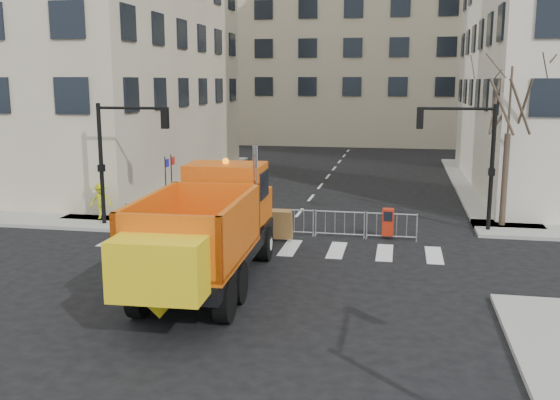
% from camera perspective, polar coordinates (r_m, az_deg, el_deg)
% --- Properties ---
extents(ground, '(120.00, 120.00, 0.00)m').
position_cam_1_polar(ground, '(19.09, -4.09, -8.54)').
color(ground, black).
rests_on(ground, ground).
extents(sidewalk_back, '(64.00, 5.00, 0.15)m').
position_cam_1_polar(sidewalk_back, '(27.04, 0.58, -2.53)').
color(sidewalk_back, gray).
rests_on(sidewalk_back, ground).
extents(building_far, '(30.00, 18.00, 24.00)m').
position_cam_1_polar(building_far, '(69.77, 7.31, 15.41)').
color(building_far, '#BEB191').
rests_on(building_far, ground).
extents(traffic_light_left, '(0.18, 0.18, 5.40)m').
position_cam_1_polar(traffic_light_left, '(28.18, -16.03, 3.02)').
color(traffic_light_left, black).
rests_on(traffic_light_left, ground).
extents(traffic_light_right, '(0.18, 0.18, 5.40)m').
position_cam_1_polar(traffic_light_right, '(27.38, 18.79, 2.65)').
color(traffic_light_right, black).
rests_on(traffic_light_right, ground).
extents(crowd_barriers, '(12.60, 0.60, 1.10)m').
position_cam_1_polar(crowd_barriers, '(26.21, -1.39, -1.89)').
color(crowd_barriers, '#9EA0A5').
rests_on(crowd_barriers, ground).
extents(street_tree, '(3.00, 3.00, 7.50)m').
position_cam_1_polar(street_tree, '(28.34, 20.06, 4.97)').
color(street_tree, '#382B21').
rests_on(street_tree, ground).
extents(plow_truck, '(3.65, 11.20, 4.31)m').
position_cam_1_polar(plow_truck, '(19.20, -6.64, -2.51)').
color(plow_truck, black).
rests_on(plow_truck, ground).
extents(cop_a, '(0.76, 0.70, 1.75)m').
position_cam_1_polar(cop_a, '(25.19, -5.62, -1.71)').
color(cop_a, black).
rests_on(cop_a, ground).
extents(cop_b, '(0.96, 0.78, 1.87)m').
position_cam_1_polar(cop_b, '(24.00, -1.86, -2.14)').
color(cop_b, black).
rests_on(cop_b, ground).
extents(cop_c, '(1.16, 1.04, 1.89)m').
position_cam_1_polar(cop_c, '(24.18, -3.38, -2.04)').
color(cop_c, black).
rests_on(cop_c, ground).
extents(worker, '(1.14, 0.75, 1.64)m').
position_cam_1_polar(worker, '(29.41, -16.05, -0.08)').
color(worker, '#C9CA17').
rests_on(worker, sidewalk_back).
extents(newspaper_box, '(0.46, 0.41, 1.10)m').
position_cam_1_polar(newspaper_box, '(25.65, 9.85, -1.99)').
color(newspaper_box, '#B1210D').
rests_on(newspaper_box, sidewalk_back).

